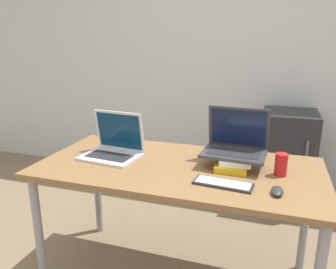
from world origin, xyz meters
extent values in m
cube|color=silver|center=(0.00, 2.07, 1.35)|extent=(8.00, 0.05, 2.70)
cube|color=brown|center=(0.00, 0.40, 0.76)|extent=(1.62, 0.79, 0.03)
cylinder|color=gray|center=(-0.75, 0.06, 0.37)|extent=(0.05, 0.05, 0.75)
cylinder|color=gray|center=(-0.75, 0.73, 0.37)|extent=(0.05, 0.05, 0.75)
cylinder|color=gray|center=(0.75, 0.73, 0.37)|extent=(0.05, 0.05, 0.75)
cube|color=silver|center=(-0.43, 0.39, 0.79)|extent=(0.36, 0.29, 0.02)
cube|color=#232328|center=(-0.43, 0.37, 0.80)|extent=(0.29, 0.16, 0.00)
cube|color=silver|center=(-0.42, 0.50, 0.92)|extent=(0.34, 0.08, 0.26)
cube|color=#0A2D4C|center=(-0.42, 0.49, 0.92)|extent=(0.31, 0.07, 0.23)
cube|color=gold|center=(0.30, 0.48, 0.80)|extent=(0.19, 0.28, 0.04)
cube|color=white|center=(0.31, 0.48, 0.83)|extent=(0.19, 0.26, 0.03)
cube|color=#333338|center=(0.30, 0.48, 0.86)|extent=(0.37, 0.27, 0.02)
cube|color=#232328|center=(0.30, 0.46, 0.87)|extent=(0.30, 0.15, 0.00)
cube|color=#333338|center=(0.31, 0.58, 0.99)|extent=(0.35, 0.07, 0.24)
cube|color=#0F1938|center=(0.31, 0.58, 0.99)|extent=(0.32, 0.06, 0.21)
cube|color=#28282D|center=(0.29, 0.21, 0.79)|extent=(0.30, 0.14, 0.01)
cube|color=silver|center=(0.29, 0.21, 0.79)|extent=(0.28, 0.11, 0.00)
ellipsoid|color=#2D2D2D|center=(0.55, 0.19, 0.79)|extent=(0.06, 0.11, 0.03)
cylinder|color=red|center=(0.56, 0.43, 0.84)|extent=(0.07, 0.07, 0.12)
cube|color=#232328|center=(0.65, 1.73, 0.43)|extent=(0.47, 0.50, 0.87)
cube|color=#4C4C51|center=(0.79, 1.46, 0.48)|extent=(0.02, 0.02, 0.43)
camera|label=1|loc=(0.49, -1.30, 1.48)|focal=35.00mm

